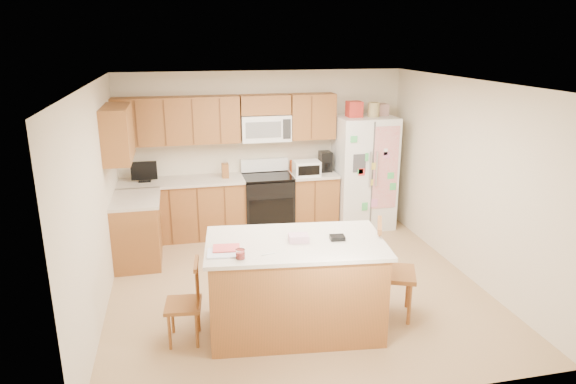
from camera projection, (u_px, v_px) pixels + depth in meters
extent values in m
plane|color=#AF8053|center=(295.00, 285.00, 6.46)|extent=(4.50, 4.50, 0.00)
cube|color=beige|center=(264.00, 150.00, 8.20)|extent=(4.50, 0.10, 2.50)
cube|color=beige|center=(361.00, 270.00, 3.99)|extent=(4.50, 0.10, 2.50)
cube|color=beige|center=(96.00, 202.00, 5.64)|extent=(0.10, 4.50, 2.50)
cube|color=beige|center=(467.00, 179.00, 6.56)|extent=(0.10, 4.50, 2.50)
cube|color=white|center=(296.00, 83.00, 5.73)|extent=(4.50, 4.50, 0.04)
cube|color=brown|center=(183.00, 210.00, 7.88)|extent=(1.87, 0.60, 0.88)
cube|color=brown|center=(312.00, 201.00, 8.31)|extent=(0.72, 0.60, 0.88)
cube|color=brown|center=(137.00, 231.00, 7.03)|extent=(0.60, 0.95, 0.88)
cube|color=beige|center=(182.00, 181.00, 7.74)|extent=(1.87, 0.64, 0.04)
cube|color=beige|center=(313.00, 174.00, 8.16)|extent=(0.72, 0.64, 0.04)
cube|color=beige|center=(135.00, 199.00, 6.90)|extent=(0.64, 0.95, 0.04)
cube|color=brown|center=(177.00, 121.00, 7.61)|extent=(1.85, 0.33, 0.70)
cube|color=brown|center=(312.00, 116.00, 8.04)|extent=(0.70, 0.33, 0.70)
cube|color=brown|center=(265.00, 104.00, 7.83)|extent=(0.76, 0.33, 0.29)
cube|color=brown|center=(118.00, 133.00, 6.61)|extent=(0.33, 0.95, 0.70)
cube|color=#563017|center=(136.00, 124.00, 7.34)|extent=(0.02, 0.01, 0.66)
cube|color=#563017|center=(143.00, 219.00, 7.48)|extent=(0.02, 0.01, 0.84)
cube|color=#563017|center=(165.00, 123.00, 7.42)|extent=(0.02, 0.01, 0.66)
cube|color=#563017|center=(171.00, 217.00, 7.56)|extent=(0.02, 0.01, 0.84)
cube|color=#563017|center=(193.00, 122.00, 7.50)|extent=(0.02, 0.01, 0.66)
cube|color=#563017|center=(198.00, 215.00, 7.64)|extent=(0.02, 0.01, 0.84)
cube|color=#563017|center=(220.00, 121.00, 7.58)|extent=(0.01, 0.01, 0.66)
cube|color=#563017|center=(225.00, 214.00, 7.73)|extent=(0.01, 0.01, 0.84)
cube|color=#563017|center=(312.00, 118.00, 7.87)|extent=(0.01, 0.01, 0.66)
cube|color=#563017|center=(315.00, 207.00, 8.01)|extent=(0.01, 0.01, 0.84)
cube|color=white|center=(265.00, 128.00, 7.91)|extent=(0.76, 0.38, 0.40)
cube|color=slate|center=(264.00, 130.00, 7.71)|extent=(0.54, 0.01, 0.24)
cube|color=#262626|center=(287.00, 129.00, 7.79)|extent=(0.12, 0.01, 0.30)
cube|color=brown|center=(225.00, 171.00, 7.85)|extent=(0.10, 0.14, 0.22)
cube|color=black|center=(145.00, 181.00, 7.65)|extent=(0.18, 0.12, 0.02)
cube|color=black|center=(144.00, 171.00, 7.61)|extent=(0.38, 0.03, 0.28)
cube|color=#B33B08|center=(302.00, 166.00, 8.18)|extent=(0.35, 0.22, 0.18)
cube|color=white|center=(307.00, 168.00, 7.96)|extent=(0.40, 0.28, 0.23)
cube|color=black|center=(309.00, 170.00, 7.83)|extent=(0.34, 0.01, 0.15)
cube|color=black|center=(325.00, 161.00, 8.21)|extent=(0.18, 0.22, 0.32)
cylinder|color=black|center=(326.00, 167.00, 8.17)|extent=(0.12, 0.12, 0.12)
cube|color=black|center=(268.00, 205.00, 8.14)|extent=(0.76, 0.64, 0.88)
cube|color=black|center=(271.00, 212.00, 7.84)|extent=(0.68, 0.01, 0.42)
cube|color=black|center=(267.00, 176.00, 8.00)|extent=(0.76, 0.64, 0.03)
cube|color=white|center=(264.00, 165.00, 8.21)|extent=(0.76, 0.10, 0.20)
cube|color=white|center=(364.00, 172.00, 8.27)|extent=(0.90, 0.75, 1.80)
cube|color=#4C4C4C|center=(372.00, 178.00, 7.92)|extent=(0.02, 0.01, 1.75)
cube|color=silver|center=(370.00, 169.00, 7.84)|extent=(0.02, 0.03, 0.55)
cube|color=silver|center=(376.00, 169.00, 7.86)|extent=(0.02, 0.03, 0.55)
cube|color=#3F3F44|center=(359.00, 163.00, 7.80)|extent=(0.20, 0.01, 0.28)
cube|color=#D84C59|center=(385.00, 168.00, 7.91)|extent=(0.42, 0.01, 1.30)
cube|color=red|center=(354.00, 109.00, 7.94)|extent=(0.22, 0.22, 0.24)
cylinder|color=tan|center=(374.00, 110.00, 7.95)|extent=(0.18, 0.18, 0.22)
cube|color=#A57971|center=(381.00, 109.00, 8.12)|extent=(0.18, 0.20, 0.18)
cube|color=brown|center=(295.00, 287.00, 5.38)|extent=(1.83, 1.16, 0.96)
cube|color=beige|center=(295.00, 243.00, 5.23)|extent=(1.92, 1.25, 0.04)
cylinder|color=red|center=(240.00, 255.00, 4.81)|extent=(0.08, 0.08, 0.06)
cylinder|color=white|center=(240.00, 254.00, 4.81)|extent=(0.09, 0.09, 0.09)
cube|color=#CCA1AB|center=(299.00, 238.00, 5.22)|extent=(0.21, 0.17, 0.07)
cube|color=black|center=(337.00, 238.00, 5.27)|extent=(0.16, 0.14, 0.04)
cube|color=white|center=(223.00, 253.00, 4.92)|extent=(0.32, 0.27, 0.02)
cube|color=#D84C4C|center=(226.00, 248.00, 5.00)|extent=(0.28, 0.23, 0.01)
cylinder|color=white|center=(269.00, 254.00, 4.90)|extent=(0.14, 0.04, 0.01)
cube|color=brown|center=(183.00, 305.00, 5.17)|extent=(0.39, 0.41, 0.04)
cylinder|color=brown|center=(173.00, 316.00, 5.36)|extent=(0.03, 0.03, 0.38)
cylinder|color=brown|center=(170.00, 332.00, 5.07)|extent=(0.03, 0.03, 0.38)
cylinder|color=brown|center=(198.00, 315.00, 5.39)|extent=(0.03, 0.03, 0.38)
cylinder|color=brown|center=(197.00, 331.00, 5.10)|extent=(0.03, 0.03, 0.38)
cylinder|color=brown|center=(198.00, 277.00, 5.25)|extent=(0.02, 0.02, 0.43)
cylinder|color=brown|center=(198.00, 280.00, 5.18)|extent=(0.02, 0.02, 0.43)
cylinder|color=brown|center=(197.00, 283.00, 5.12)|extent=(0.02, 0.02, 0.43)
cylinder|color=brown|center=(197.00, 286.00, 5.06)|extent=(0.02, 0.02, 0.43)
cylinder|color=brown|center=(197.00, 290.00, 4.99)|extent=(0.02, 0.02, 0.43)
cube|color=brown|center=(196.00, 264.00, 5.06)|extent=(0.07, 0.36, 0.04)
cube|color=brown|center=(283.00, 263.00, 6.03)|extent=(0.50, 0.49, 0.04)
cylinder|color=brown|center=(298.00, 275.00, 6.24)|extent=(0.04, 0.04, 0.43)
cylinder|color=brown|center=(270.00, 275.00, 6.25)|extent=(0.04, 0.04, 0.43)
cylinder|color=brown|center=(297.00, 287.00, 5.95)|extent=(0.04, 0.04, 0.43)
cylinder|color=brown|center=(268.00, 286.00, 5.97)|extent=(0.04, 0.04, 0.43)
cylinder|color=brown|center=(296.00, 248.00, 5.79)|extent=(0.02, 0.02, 0.48)
cylinder|color=brown|center=(289.00, 248.00, 5.79)|extent=(0.02, 0.02, 0.48)
cylinder|color=brown|center=(282.00, 248.00, 5.80)|extent=(0.02, 0.02, 0.48)
cylinder|color=brown|center=(276.00, 248.00, 5.80)|extent=(0.02, 0.02, 0.48)
cylinder|color=brown|center=(269.00, 248.00, 5.80)|extent=(0.02, 0.02, 0.48)
cube|color=brown|center=(282.00, 228.00, 5.73)|extent=(0.39, 0.14, 0.05)
cube|color=brown|center=(394.00, 273.00, 5.63)|extent=(0.59, 0.60, 0.05)
cylinder|color=brown|center=(409.00, 304.00, 5.50)|extent=(0.04, 0.04, 0.48)
cylinder|color=brown|center=(408.00, 288.00, 5.86)|extent=(0.04, 0.04, 0.48)
cylinder|color=brown|center=(378.00, 302.00, 5.56)|extent=(0.04, 0.04, 0.48)
cylinder|color=brown|center=(378.00, 286.00, 5.91)|extent=(0.04, 0.04, 0.48)
cylinder|color=brown|center=(378.00, 254.00, 5.42)|extent=(0.02, 0.02, 0.54)
cylinder|color=brown|center=(378.00, 251.00, 5.50)|extent=(0.02, 0.02, 0.54)
cylinder|color=brown|center=(378.00, 248.00, 5.58)|extent=(0.02, 0.02, 0.54)
cylinder|color=brown|center=(378.00, 245.00, 5.66)|extent=(0.02, 0.02, 0.54)
cylinder|color=brown|center=(378.00, 242.00, 5.74)|extent=(0.02, 0.02, 0.54)
cube|color=brown|center=(380.00, 225.00, 5.50)|extent=(0.21, 0.43, 0.06)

